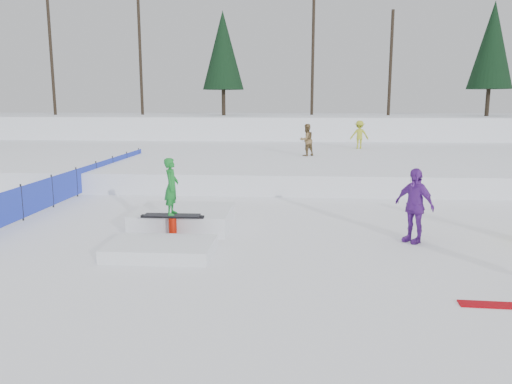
# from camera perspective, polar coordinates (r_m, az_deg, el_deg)

# --- Properties ---
(ground) EXTENTS (120.00, 120.00, 0.00)m
(ground) POSITION_cam_1_polar(r_m,az_deg,el_deg) (11.71, -3.18, -7.03)
(ground) COLOR white
(snow_berm) EXTENTS (60.00, 14.00, 2.40)m
(snow_berm) POSITION_cam_1_polar(r_m,az_deg,el_deg) (41.17, 2.16, 7.12)
(snow_berm) COLOR white
(snow_berm) RESTS_ON ground
(snow_midrise) EXTENTS (50.00, 18.00, 0.80)m
(snow_midrise) POSITION_cam_1_polar(r_m,az_deg,el_deg) (27.30, 1.10, 3.82)
(snow_midrise) COLOR white
(snow_midrise) RESTS_ON ground
(safety_fence) EXTENTS (0.05, 16.00, 1.10)m
(safety_fence) POSITION_cam_1_polar(r_m,az_deg,el_deg) (19.61, -19.81, 1.09)
(safety_fence) COLOR #2236BD
(safety_fence) RESTS_ON ground
(treeline) EXTENTS (40.24, 4.22, 10.50)m
(treeline) POSITION_cam_1_polar(r_m,az_deg,el_deg) (39.84, 11.41, 15.82)
(treeline) COLOR black
(treeline) RESTS_ON snow_berm
(walker_olive) EXTENTS (0.98, 0.94, 1.59)m
(walker_olive) POSITION_cam_1_polar(r_m,az_deg,el_deg) (25.08, 5.80, 5.94)
(walker_olive) COLOR brown
(walker_olive) RESTS_ON snow_midrise
(walker_ygreen) EXTENTS (1.05, 0.61, 1.61)m
(walker_ygreen) POSITION_cam_1_polar(r_m,az_deg,el_deg) (29.45, 11.73, 6.44)
(walker_ygreen) COLOR #A8B026
(walker_ygreen) RESTS_ON snow_midrise
(spectator_purple) EXTENTS (1.07, 1.13, 1.88)m
(spectator_purple) POSITION_cam_1_polar(r_m,az_deg,el_deg) (13.02, 17.62, -1.47)
(spectator_purple) COLOR purple
(spectator_purple) RESTS_ON ground
(loose_board_red) EXTENTS (1.41, 0.35, 0.03)m
(loose_board_red) POSITION_cam_1_polar(r_m,az_deg,el_deg) (9.80, 26.20, -11.54)
(loose_board_red) COLOR #940108
(loose_board_red) RESTS_ON ground
(jib_rail_feature) EXTENTS (2.60, 4.40, 2.11)m
(jib_rail_feature) POSITION_cam_1_polar(r_m,az_deg,el_deg) (13.36, -8.91, -3.59)
(jib_rail_feature) COLOR white
(jib_rail_feature) RESTS_ON ground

